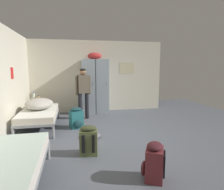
{
  "coord_description": "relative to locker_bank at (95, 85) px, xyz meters",
  "views": [
    {
      "loc": [
        -0.92,
        -4.16,
        1.61
      ],
      "look_at": [
        0.0,
        0.29,
        0.95
      ],
      "focal_mm": 31.62,
      "sensor_mm": 36.0,
      "label": 1
    }
  ],
  "objects": [
    {
      "name": "ground_plane",
      "position": [
        0.13,
        -2.58,
        -0.97
      ],
      "size": [
        9.14,
        9.14,
        0.0
      ],
      "primitive_type": "plane",
      "color": "#565B66"
    },
    {
      "name": "room_backdrop",
      "position": [
        -1.15,
        -1.26,
        0.29
      ],
      "size": [
        4.76,
        5.78,
        2.51
      ],
      "color": "beige",
      "rests_on": "ground_plane"
    },
    {
      "name": "locker_bank",
      "position": [
        0.0,
        0.0,
        0.0
      ],
      "size": [
        0.9,
        0.55,
        2.07
      ],
      "color": "#8C99A3",
      "rests_on": "ground_plane"
    },
    {
      "name": "shelf_unit",
      "position": [
        -1.89,
        -0.23,
        -0.62
      ],
      "size": [
        0.38,
        0.3,
        0.57
      ],
      "color": "brown",
      "rests_on": "ground_plane"
    },
    {
      "name": "bed_left_front",
      "position": [
        -1.64,
        -4.24,
        -0.59
      ],
      "size": [
        0.9,
        1.9,
        0.49
      ],
      "color": "gray",
      "rests_on": "ground_plane"
    },
    {
      "name": "bed_left_rear",
      "position": [
        -1.64,
        -1.38,
        -0.59
      ],
      "size": [
        0.9,
        1.9,
        0.49
      ],
      "color": "gray",
      "rests_on": "ground_plane"
    },
    {
      "name": "bedding_heap",
      "position": [
        -1.65,
        -1.31,
        -0.34
      ],
      "size": [
        0.71,
        0.88,
        0.28
      ],
      "color": "#B7B2A8",
      "rests_on": "bed_left_rear"
    },
    {
      "name": "person_traveler",
      "position": [
        -0.44,
        -0.72,
        -0.03
      ],
      "size": [
        0.47,
        0.28,
        1.55
      ],
      "color": "black",
      "rests_on": "ground_plane"
    },
    {
      "name": "water_bottle",
      "position": [
        -1.97,
        -0.21,
        -0.29
      ],
      "size": [
        0.06,
        0.06,
        0.24
      ],
      "color": "silver",
      "rests_on": "shelf_unit"
    },
    {
      "name": "lotion_bottle",
      "position": [
        -1.82,
        -0.27,
        -0.34
      ],
      "size": [
        0.06,
        0.06,
        0.14
      ],
      "color": "beige",
      "rests_on": "shelf_unit"
    },
    {
      "name": "backpack_teal",
      "position": [
        -0.69,
        -1.63,
        -0.71
      ],
      "size": [
        0.38,
        0.4,
        0.55
      ],
      "color": "#23666B",
      "rests_on": "ground_plane"
    },
    {
      "name": "backpack_maroon",
      "position": [
        0.33,
        -4.28,
        -0.71
      ],
      "size": [
        0.41,
        0.39,
        0.55
      ],
      "color": "maroon",
      "rests_on": "ground_plane"
    },
    {
      "name": "backpack_olive",
      "position": [
        -0.51,
        -3.27,
        -0.71
      ],
      "size": [
        0.35,
        0.37,
        0.55
      ],
      "color": "#566038",
      "rests_on": "ground_plane"
    },
    {
      "name": "clothes_pile_grey",
      "position": [
        -0.39,
        -2.41,
        -0.92
      ],
      "size": [
        0.43,
        0.43,
        0.1
      ],
      "color": "slate",
      "rests_on": "ground_plane"
    }
  ]
}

